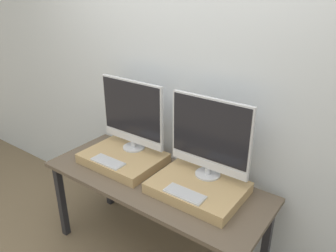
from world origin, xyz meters
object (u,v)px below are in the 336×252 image
(monitor_right, at_px, (210,137))
(keyboard_right, at_px, (185,194))
(monitor_left, at_px, (132,114))
(keyboard_left, at_px, (108,161))

(monitor_right, distance_m, keyboard_right, 0.40)
(monitor_left, xyz_separation_m, keyboard_left, (0.00, -0.28, -0.28))
(keyboard_left, bearing_deg, keyboard_right, 0.00)
(monitor_right, bearing_deg, monitor_left, 180.00)
(monitor_left, bearing_deg, keyboard_left, -90.00)
(keyboard_left, distance_m, keyboard_right, 0.67)
(monitor_left, height_order, monitor_right, same)
(keyboard_left, relative_size, keyboard_right, 1.00)
(keyboard_left, height_order, keyboard_right, same)
(monitor_right, relative_size, keyboard_right, 2.18)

